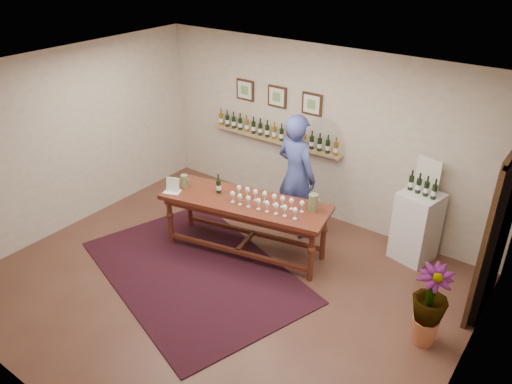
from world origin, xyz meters
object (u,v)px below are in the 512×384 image
Objects in this scene: potted_plant at (429,306)px; person at (296,176)px; display_pedestal at (416,226)px; tasting_table at (245,208)px.

potted_plant is 0.46× the size of person.
potted_plant is at bearing -65.24° from display_pedestal.
potted_plant reaches higher than tasting_table.
display_pedestal is at bearing -154.84° from person.
potted_plant is (2.80, -0.25, -0.21)m from tasting_table.
person reaches higher than tasting_table.
tasting_table is 1.30× the size of person.
display_pedestal is at bearing 114.76° from potted_plant.
tasting_table is 0.97m from person.
person is at bearing 155.41° from potted_plant.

